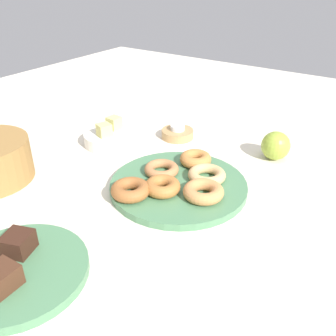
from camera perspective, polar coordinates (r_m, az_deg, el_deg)
ground_plane at (r=0.90m, az=1.59°, el=-3.15°), size 2.40×2.40×0.00m
donut_plate at (r=0.89m, az=1.59°, el=-2.68°), size 0.33×0.33×0.02m
donut_0 at (r=0.97m, az=4.21°, el=1.38°), size 0.10×0.10×0.03m
donut_1 at (r=0.92m, az=-0.99°, el=-0.19°), size 0.11×0.11×0.02m
donut_2 at (r=0.84m, az=-5.74°, el=-3.32°), size 0.09×0.09×0.03m
donut_3 at (r=0.83m, az=5.41°, el=-3.60°), size 0.12×0.12×0.03m
donut_4 at (r=0.85m, az=-0.84°, el=-2.82°), size 0.12×0.12×0.03m
donut_5 at (r=0.90m, az=5.92°, el=-1.05°), size 0.13×0.13×0.02m
cake_plate at (r=0.72m, az=-21.95°, el=-14.43°), size 0.25×0.25×0.02m
brownie_near at (r=0.68m, az=-23.99°, el=-14.99°), size 0.05×0.05×0.04m
brownie_far at (r=0.73m, az=-21.85°, el=-10.55°), size 0.06×0.06×0.04m
candle_holder at (r=1.15m, az=1.45°, el=5.23°), size 0.10×0.10×0.03m
tealight at (r=1.14m, az=1.46°, el=6.16°), size 0.04×0.04×0.01m
fruit_bowl at (r=1.12m, az=-8.56°, el=4.52°), size 0.16×0.16×0.04m
melon_chunk_left at (r=1.09m, az=-9.69°, el=5.72°), size 0.05×0.05×0.04m
melon_chunk_right at (r=1.14m, az=-8.20°, el=6.81°), size 0.04×0.04×0.04m
apple at (r=1.06m, az=16.06°, el=3.29°), size 0.08×0.08×0.08m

